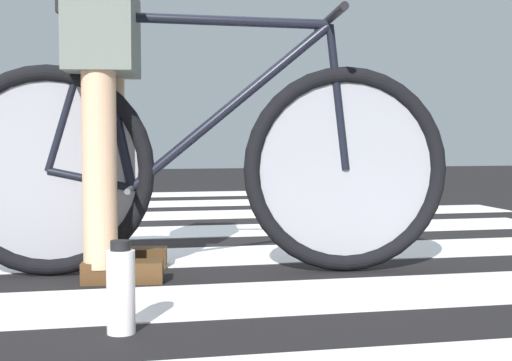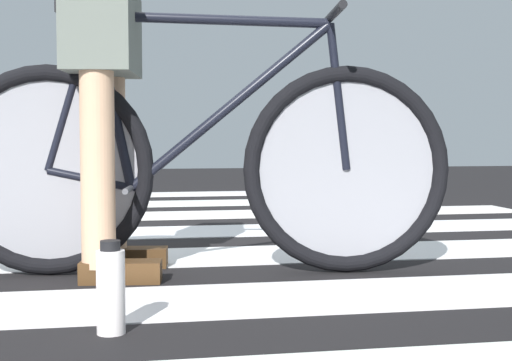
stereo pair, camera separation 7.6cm
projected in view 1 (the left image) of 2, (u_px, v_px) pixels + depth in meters
name	position (u px, v px, depth m)	size (l,w,h in m)	color
ground	(54.00, 243.00, 3.33)	(18.00, 14.00, 0.02)	black
crosswalk_markings	(53.00, 247.00, 3.13)	(5.45, 5.78, 0.00)	silver
bicycle_1_of_2	(198.00, 162.00, 2.53)	(1.73, 0.52, 0.93)	black
cyclist_1_of_2	(106.00, 92.00, 2.49)	(0.36, 0.44, 0.96)	tan
water_bottle	(121.00, 289.00, 1.77)	(0.07, 0.07, 0.23)	white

